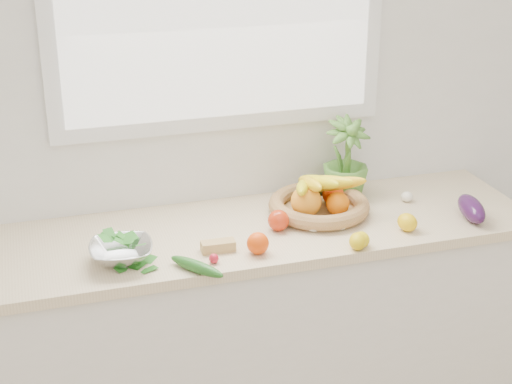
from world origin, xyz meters
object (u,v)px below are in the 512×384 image
object	(u,v)px
apple	(278,220)
eggplant	(471,209)
potted_herb	(346,159)
fruit_basket	(318,200)
colander_with_spinach	(121,248)
cucumber	(197,267)

from	to	relation	value
apple	eggplant	distance (m)	0.74
eggplant	potted_herb	size ratio (longest dim) A/B	0.63
fruit_basket	eggplant	bearing A→B (deg)	-21.89
eggplant	colander_with_spinach	xyz separation A→B (m)	(-1.33, 0.03, 0.02)
eggplant	colander_with_spinach	world-z (taller)	colander_with_spinach
potted_herb	apple	bearing A→B (deg)	-147.90
apple	fruit_basket	size ratio (longest dim) A/B	0.16
apple	cucumber	xyz separation A→B (m)	(-0.36, -0.23, -0.02)
fruit_basket	colander_with_spinach	size ratio (longest dim) A/B	2.05
cucumber	colander_with_spinach	distance (m)	0.27
fruit_basket	apple	bearing A→B (deg)	-153.10
potted_herb	colander_with_spinach	world-z (taller)	potted_herb
cucumber	potted_herb	world-z (taller)	potted_herb
apple	cucumber	world-z (taller)	apple
fruit_basket	colander_with_spinach	world-z (taller)	fruit_basket
eggplant	cucumber	world-z (taller)	eggplant
apple	eggplant	size ratio (longest dim) A/B	0.38
cucumber	potted_herb	distance (m)	0.86
colander_with_spinach	potted_herb	bearing A→B (deg)	18.28
potted_herb	fruit_basket	world-z (taller)	potted_herb
eggplant	potted_herb	world-z (taller)	potted_herb
apple	fruit_basket	bearing A→B (deg)	26.90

